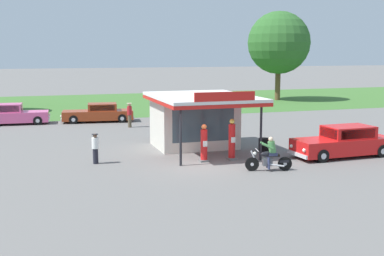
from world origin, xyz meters
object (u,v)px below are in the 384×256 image
(parked_car_back_row_centre, at_px, (15,115))
(bystander_leaning_by_kiosk, at_px, (130,114))
(gas_pump_nearside, at_px, (204,145))
(parked_car_back_row_right, at_px, (99,113))
(featured_classic_sedan, at_px, (344,143))
(spare_tire_stack, at_px, (264,145))
(motorcycle_with_rider, at_px, (269,157))
(parked_car_back_row_far_right, at_px, (188,112))
(bystander_strolling_foreground, at_px, (95,148))
(bystander_standing_back_lot, at_px, (180,121))
(gas_pump_offside, at_px, (232,141))

(parked_car_back_row_centre, bearing_deg, bystander_leaning_by_kiosk, -27.53)
(gas_pump_nearside, relative_size, bystander_leaning_by_kiosk, 1.05)
(parked_car_back_row_right, relative_size, bystander_leaning_by_kiosk, 3.22)
(featured_classic_sedan, bearing_deg, spare_tire_stack, 143.34)
(motorcycle_with_rider, height_order, parked_car_back_row_far_right, motorcycle_with_rider)
(featured_classic_sedan, relative_size, spare_tire_stack, 7.74)
(gas_pump_nearside, xyz_separation_m, parked_car_back_row_centre, (-9.41, 16.38, -0.16))
(featured_classic_sedan, xyz_separation_m, bystander_strolling_foreground, (-12.52, 2.25, 0.05))
(bystander_leaning_by_kiosk, bearing_deg, bystander_standing_back_lot, -55.42)
(gas_pump_nearside, relative_size, motorcycle_with_rider, 0.88)
(gas_pump_offside, bearing_deg, bystander_leaning_by_kiosk, 103.46)
(bystander_strolling_foreground, relative_size, bystander_leaning_by_kiosk, 0.83)
(gas_pump_nearside, xyz_separation_m, parked_car_back_row_far_right, (3.54, 14.12, -0.15))
(parked_car_back_row_centre, height_order, bystander_leaning_by_kiosk, bystander_leaning_by_kiosk)
(parked_car_back_row_centre, distance_m, bystander_leaning_by_kiosk, 8.99)
(parked_car_back_row_right, bearing_deg, bystander_strolling_foreground, -97.71)
(gas_pump_nearside, distance_m, spare_tire_stack, 4.26)
(parked_car_back_row_centre, xyz_separation_m, bystander_leaning_by_kiosk, (7.96, -4.15, 0.27))
(parked_car_back_row_centre, distance_m, bystander_strolling_foreground, 15.79)
(parked_car_back_row_right, xyz_separation_m, parked_car_back_row_centre, (-6.20, 0.56, 0.04))
(gas_pump_offside, height_order, parked_car_back_row_far_right, gas_pump_offside)
(parked_car_back_row_far_right, bearing_deg, gas_pump_offside, -98.26)
(parked_car_back_row_far_right, relative_size, bystander_leaning_by_kiosk, 3.28)
(bystander_strolling_foreground, height_order, bystander_leaning_by_kiosk, bystander_leaning_by_kiosk)
(gas_pump_offside, height_order, bystander_standing_back_lot, gas_pump_offside)
(gas_pump_nearside, height_order, motorcycle_with_rider, gas_pump_nearside)
(gas_pump_nearside, height_order, bystander_leaning_by_kiosk, gas_pump_nearside)
(bystander_strolling_foreground, bearing_deg, parked_car_back_row_right, 82.29)
(bystander_strolling_foreground, bearing_deg, bystander_standing_back_lot, 48.40)
(bystander_standing_back_lot, bearing_deg, bystander_leaning_by_kiosk, 124.58)
(gas_pump_nearside, height_order, parked_car_back_row_far_right, gas_pump_nearside)
(spare_tire_stack, bearing_deg, bystander_strolling_foreground, -178.48)
(gas_pump_offside, relative_size, spare_tire_stack, 2.89)
(motorcycle_with_rider, bearing_deg, bystander_standing_back_lot, 95.21)
(gas_pump_offside, xyz_separation_m, spare_tire_stack, (2.50, 1.41, -0.60))
(bystander_standing_back_lot, bearing_deg, parked_car_back_row_far_right, 67.96)
(gas_pump_nearside, bearing_deg, featured_classic_sedan, -8.37)
(gas_pump_nearside, bearing_deg, gas_pump_offside, 0.00)
(motorcycle_with_rider, bearing_deg, bystander_strolling_foreground, 152.28)
(gas_pump_offside, distance_m, featured_classic_sedan, 5.95)
(bystander_leaning_by_kiosk, bearing_deg, parked_car_back_row_far_right, 20.77)
(gas_pump_offside, bearing_deg, gas_pump_nearside, -180.00)
(gas_pump_nearside, height_order, spare_tire_stack, gas_pump_nearside)
(featured_classic_sedan, distance_m, spare_tire_stack, 4.19)
(bystander_leaning_by_kiosk, bearing_deg, bystander_strolling_foreground, -108.71)
(parked_car_back_row_far_right, distance_m, spare_tire_stack, 12.72)
(featured_classic_sedan, xyz_separation_m, bystander_standing_back_lot, (-6.12, 9.46, 0.12))
(gas_pump_offside, xyz_separation_m, parked_car_back_row_right, (-4.69, 15.82, -0.30))
(gas_pump_offside, bearing_deg, parked_car_back_row_right, 106.51)
(motorcycle_with_rider, bearing_deg, parked_car_back_row_far_right, 85.55)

